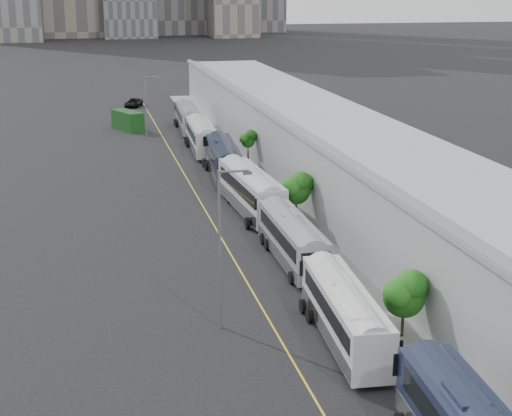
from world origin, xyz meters
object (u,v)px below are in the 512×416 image
object	(u,v)px
bus_6	(201,139)
shipping_container	(128,121)
bus_4	(251,194)
bus_7	(188,120)
suv	(133,103)
bus_2	(345,318)
bus_3	(292,243)
street_lamp_near	(222,240)
bus_5	(223,162)
street_lamp_far	(147,103)

from	to	relation	value
bus_6	shipping_container	xyz separation A→B (m)	(-7.94, 17.18, -0.24)
bus_4	bus_7	world-z (taller)	bus_4
suv	bus_2	bearing A→B (deg)	-67.89
bus_2	shipping_container	xyz separation A→B (m)	(-7.81, 72.35, -0.12)
bus_3	bus_7	world-z (taller)	bus_7
bus_4	street_lamp_near	world-z (taller)	street_lamp_near
bus_5	bus_7	distance (m)	28.31
street_lamp_near	bus_6	bearing A→B (deg)	82.69
bus_4	bus_7	xyz separation A→B (m)	(0.06, 42.37, -0.13)
bus_4	shipping_container	world-z (taller)	bus_4
bus_2	suv	bearing A→B (deg)	97.06
bus_4	bus_6	world-z (taller)	bus_4
bus_2	suv	xyz separation A→B (m)	(-5.47, 94.30, -0.79)
bus_2	bus_5	distance (m)	41.57
street_lamp_near	bus_5	bearing A→B (deg)	79.69
bus_6	bus_7	distance (m)	14.71
bus_6	shipping_container	bearing A→B (deg)	117.19
bus_3	street_lamp_near	world-z (taller)	street_lamp_near
bus_3	bus_6	bearing A→B (deg)	90.72
bus_4	bus_5	world-z (taller)	bus_4
street_lamp_far	bus_7	bearing A→B (deg)	42.69
street_lamp_far	shipping_container	bearing A→B (deg)	105.01
bus_5	suv	size ratio (longest dim) A/B	2.69
bus_2	bus_4	bearing A→B (deg)	92.88
bus_2	street_lamp_near	xyz separation A→B (m)	(-6.50, 3.51, 4.13)
bus_5	shipping_container	world-z (taller)	bus_5
bus_4	bus_5	bearing A→B (deg)	86.61
bus_4	street_lamp_far	size ratio (longest dim) A/B	1.63
street_lamp_far	suv	distance (m)	30.35
bus_3	shipping_container	size ratio (longest dim) A/B	2.02
bus_3	bus_5	bearing A→B (deg)	90.43
bus_4	suv	size ratio (longest dim) A/B	2.78
bus_6	bus_2	bearing A→B (deg)	-87.75
street_lamp_near	shipping_container	xyz separation A→B (m)	(-1.32, 68.84, -4.25)
bus_3	bus_5	world-z (taller)	bus_5
bus_6	bus_7	bearing A→B (deg)	91.04
bus_3	shipping_container	world-z (taller)	bus_3
bus_6	bus_7	size ratio (longest dim) A/B	1.03
bus_3	street_lamp_far	size ratio (longest dim) A/B	1.42
street_lamp_far	bus_5	bearing A→B (deg)	-75.03
bus_3	shipping_container	distance (m)	59.11
bus_4	street_lamp_near	size ratio (longest dim) A/B	1.41
bus_5	suv	bearing A→B (deg)	100.87
bus_6	bus_4	bearing A→B (deg)	-87.03
bus_4	bus_5	distance (m)	14.06
shipping_container	bus_4	bearing A→B (deg)	-103.74
bus_2	bus_3	world-z (taller)	bus_3
bus_3	bus_4	size ratio (longest dim) A/B	0.87
bus_5	street_lamp_near	size ratio (longest dim) A/B	1.36
suv	bus_5	bearing A→B (deg)	-64.83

